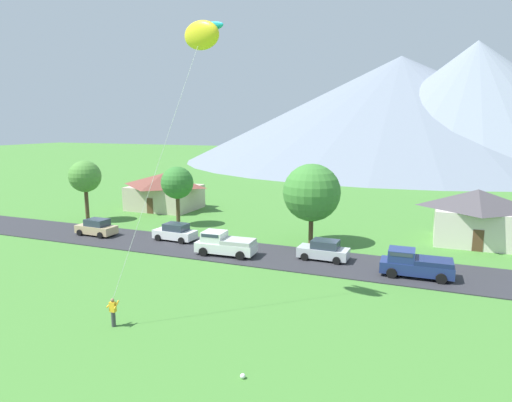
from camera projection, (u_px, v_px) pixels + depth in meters
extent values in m
cube|color=#2D2D33|center=(294.00, 258.00, 37.41)|extent=(160.00, 6.71, 0.08)
cone|color=slate|center=(399.00, 109.00, 135.29)|extent=(130.18, 130.18, 31.50)
cone|color=gray|center=(506.00, 124.00, 120.64)|extent=(97.07, 97.07, 22.48)
cone|color=gray|center=(473.00, 105.00, 115.57)|extent=(84.28, 84.28, 32.46)
cube|color=beige|center=(476.00, 226.00, 42.13)|extent=(7.37, 6.18, 3.37)
pyramid|color=#474247|center=(478.00, 199.00, 41.68)|extent=(7.96, 6.67, 1.86)
cube|color=brown|center=(478.00, 241.00, 39.41)|extent=(0.90, 0.06, 2.00)
cube|color=beige|center=(165.00, 197.00, 59.09)|extent=(8.56, 6.86, 3.13)
pyramid|color=brown|center=(164.00, 180.00, 58.67)|extent=(9.24, 7.41, 1.72)
cube|color=brown|center=(150.00, 206.00, 56.03)|extent=(0.90, 0.06, 2.00)
cylinder|color=#4C3823|center=(311.00, 229.00, 41.86)|extent=(0.44, 0.44, 2.94)
sphere|color=#3D7F33|center=(312.00, 193.00, 41.25)|extent=(5.43, 5.43, 5.43)
cylinder|color=#4C3823|center=(87.00, 205.00, 51.72)|extent=(0.44, 0.44, 3.93)
sphere|color=#4C8938|center=(85.00, 176.00, 51.14)|extent=(3.68, 3.68, 3.68)
cylinder|color=#4C3823|center=(178.00, 210.00, 49.52)|extent=(0.44, 0.44, 3.50)
sphere|color=#33752D|center=(177.00, 183.00, 48.98)|extent=(3.62, 3.62, 3.62)
cube|color=white|center=(175.00, 234.00, 43.06)|extent=(4.28, 1.98, 0.80)
cube|color=#2D3847|center=(176.00, 227.00, 42.87)|extent=(2.27, 1.68, 0.68)
cylinder|color=black|center=(158.00, 238.00, 42.82)|extent=(0.65, 0.27, 0.64)
cylinder|color=black|center=(169.00, 233.00, 44.48)|extent=(0.65, 0.27, 0.64)
cylinder|color=black|center=(181.00, 241.00, 41.73)|extent=(0.65, 0.27, 0.64)
cylinder|color=black|center=(192.00, 236.00, 43.39)|extent=(0.65, 0.27, 0.64)
cube|color=tan|center=(96.00, 229.00, 45.03)|extent=(4.27, 1.96, 0.80)
cube|color=#2D3847|center=(97.00, 222.00, 44.84)|extent=(2.26, 1.67, 0.68)
cylinder|color=black|center=(80.00, 233.00, 44.79)|extent=(0.65, 0.26, 0.64)
cylinder|color=black|center=(93.00, 229.00, 46.44)|extent=(0.65, 0.26, 0.64)
cylinder|color=black|center=(100.00, 235.00, 43.71)|extent=(0.65, 0.26, 0.64)
cylinder|color=black|center=(113.00, 231.00, 45.37)|extent=(0.65, 0.26, 0.64)
cube|color=#B7BCC1|center=(323.00, 252.00, 36.94)|extent=(4.25, 1.91, 0.80)
cube|color=#2D3847|center=(325.00, 244.00, 36.75)|extent=(2.24, 1.64, 0.68)
cylinder|color=black|center=(305.00, 257.00, 36.68)|extent=(0.65, 0.26, 0.64)
cylinder|color=black|center=(311.00, 251.00, 38.35)|extent=(0.65, 0.26, 0.64)
cylinder|color=black|center=(337.00, 261.00, 35.63)|extent=(0.65, 0.26, 0.64)
cylinder|color=black|center=(341.00, 255.00, 37.30)|extent=(0.65, 0.26, 0.64)
cube|color=white|center=(226.00, 247.00, 38.25)|extent=(5.29, 2.25, 0.84)
cube|color=white|center=(214.00, 236.00, 38.45)|extent=(1.99, 1.93, 0.90)
cube|color=#2D3847|center=(214.00, 233.00, 38.40)|extent=(1.71, 1.96, 0.28)
cube|color=#B7B7B7|center=(238.00, 242.00, 37.78)|extent=(2.79, 2.09, 0.36)
cylinder|color=black|center=(203.00, 252.00, 37.89)|extent=(0.77, 0.32, 0.76)
cylinder|color=black|center=(213.00, 246.00, 39.79)|extent=(0.77, 0.32, 0.76)
cylinder|color=black|center=(240.00, 256.00, 36.81)|extent=(0.77, 0.32, 0.76)
cylinder|color=black|center=(248.00, 249.00, 38.71)|extent=(0.77, 0.32, 0.76)
cube|color=navy|center=(416.00, 268.00, 32.81)|extent=(5.24, 2.10, 0.84)
cube|color=navy|center=(402.00, 255.00, 33.04)|extent=(1.93, 1.88, 0.90)
cube|color=#2D3847|center=(402.00, 251.00, 33.00)|extent=(1.65, 1.91, 0.28)
cube|color=navy|center=(434.00, 262.00, 32.31)|extent=(2.74, 2.01, 0.36)
cylinder|color=black|center=(392.00, 273.00, 32.51)|extent=(0.77, 0.29, 0.76)
cylinder|color=black|center=(393.00, 265.00, 34.39)|extent=(0.77, 0.29, 0.76)
cylinder|color=black|center=(441.00, 279.00, 31.34)|extent=(0.77, 0.29, 0.76)
cylinder|color=black|center=(440.00, 270.00, 33.22)|extent=(0.77, 0.29, 0.76)
cylinder|color=#3D3D42|center=(113.00, 319.00, 24.92)|extent=(0.24, 0.24, 0.88)
cube|color=yellow|center=(113.00, 307.00, 24.79)|extent=(0.36, 0.22, 0.58)
sphere|color=#9E7051|center=(112.00, 300.00, 24.72)|extent=(0.21, 0.21, 0.21)
cylinder|color=yellow|center=(110.00, 304.00, 24.90)|extent=(0.18, 0.55, 0.37)
cylinder|color=yellow|center=(116.00, 305.00, 24.74)|extent=(0.18, 0.55, 0.37)
ellipsoid|color=yellow|center=(201.00, 35.00, 25.15)|extent=(2.92, 1.93, 1.76)
ellipsoid|color=#1EB2D1|center=(206.00, 28.00, 25.36)|extent=(2.73, 1.17, 0.61)
cylinder|color=silver|center=(157.00, 167.00, 24.94)|extent=(3.51, 4.69, 14.79)
sphere|color=white|center=(243.00, 376.00, 19.85)|extent=(0.24, 0.24, 0.24)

